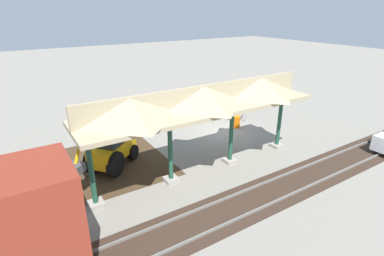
{
  "coord_description": "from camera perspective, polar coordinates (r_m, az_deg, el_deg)",
  "views": [
    {
      "loc": [
        12.98,
        16.23,
        8.46
      ],
      "look_at": [
        3.8,
        1.74,
        1.6
      ],
      "focal_mm": 28.0,
      "sensor_mm": 36.0,
      "label": 1
    }
  ],
  "objects": [
    {
      "name": "dirt_mound",
      "position": [
        18.35,
        -23.99,
        -7.73
      ],
      "size": [
        5.96,
        5.96,
        1.46
      ],
      "primitive_type": "cone",
      "color": "#42301E",
      "rests_on": "ground"
    },
    {
      "name": "dirt_work_zone",
      "position": [
        18.13,
        -19.29,
        -7.35
      ],
      "size": [
        8.87,
        7.0,
        0.01
      ],
      "primitive_type": "cube",
      "color": "#42301E",
      "rests_on": "ground"
    },
    {
      "name": "ground_plane",
      "position": [
        22.44,
        5.83,
        -0.47
      ],
      "size": [
        120.0,
        120.0,
        0.0
      ],
      "primitive_type": "plane",
      "color": "gray"
    },
    {
      "name": "traffic_barrel",
      "position": [
        23.0,
        8.44,
        1.18
      ],
      "size": [
        0.56,
        0.56,
        0.9
      ],
      "primitive_type": "cylinder",
      "color": "orange",
      "rests_on": "ground"
    },
    {
      "name": "stop_sign",
      "position": [
        23.86,
        10.26,
        4.75
      ],
      "size": [
        0.75,
        0.16,
        2.23
      ],
      "color": "gray",
      "rests_on": "ground"
    },
    {
      "name": "platform_canopy",
      "position": [
        15.3,
        2.15,
        5.48
      ],
      "size": [
        13.05,
        3.2,
        4.9
      ],
      "color": "#9E998E",
      "rests_on": "ground"
    },
    {
      "name": "concrete_pipe",
      "position": [
        24.65,
        8.17,
        2.64
      ],
      "size": [
        0.97,
        0.98,
        0.93
      ],
      "color": "#9E9384",
      "rests_on": "ground"
    },
    {
      "name": "backhoe",
      "position": [
        17.38,
        -15.16,
        -3.46
      ],
      "size": [
        4.63,
        4.15,
        2.82
      ],
      "color": "orange",
      "rests_on": "ground"
    },
    {
      "name": "rail_tracks",
      "position": [
        17.66,
        21.55,
        -8.41
      ],
      "size": [
        60.0,
        2.58,
        0.15
      ],
      "color": "slate",
      "rests_on": "ground"
    }
  ]
}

